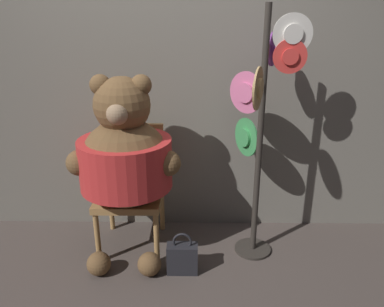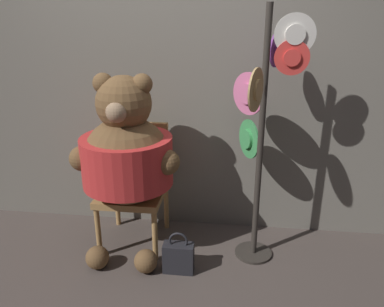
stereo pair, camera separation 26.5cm
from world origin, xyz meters
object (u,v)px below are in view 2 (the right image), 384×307
at_px(teddy_bear, 127,155).
at_px(handbag_on_ground, 178,257).
at_px(chair, 135,180).
at_px(hat_display_rack, 263,119).

xyz_separation_m(teddy_bear, handbag_on_ground, (0.41, -0.25, -0.66)).
bearing_deg(handbag_on_ground, chair, 133.87).
distance_m(teddy_bear, hat_display_rack, 1.00).
distance_m(hat_display_rack, handbag_on_ground, 1.14).
relative_size(teddy_bear, handbag_on_ground, 4.29).
xyz_separation_m(teddy_bear, hat_display_rack, (0.96, 0.05, 0.29)).
bearing_deg(hat_display_rack, chair, 172.65).
relative_size(chair, handbag_on_ground, 2.94).
bearing_deg(teddy_bear, chair, 89.54).
height_order(hat_display_rack, handbag_on_ground, hat_display_rack).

